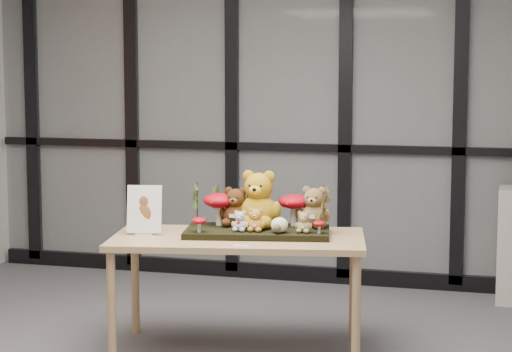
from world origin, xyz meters
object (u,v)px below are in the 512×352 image
(plush_cream_hedgehog, at_px, (279,224))
(mushroom_back_left, at_px, (219,207))
(bear_pooh_yellow, at_px, (259,196))
(bear_white_bow, at_px, (240,220))
(mushroom_front_left, at_px, (199,224))
(mushroom_back_right, at_px, (294,208))
(sign_holder, at_px, (144,212))
(display_table, at_px, (238,248))
(diorama_tray, at_px, (258,232))
(bear_beige_small, at_px, (304,221))
(bear_small_yellow, at_px, (256,219))
(bear_brown_medium, at_px, (236,205))
(mushroom_front_right, at_px, (319,226))
(bear_tan_back, at_px, (314,205))

(plush_cream_hedgehog, bearing_deg, mushroom_back_left, 147.81)
(bear_pooh_yellow, height_order, plush_cream_hedgehog, bear_pooh_yellow)
(bear_white_bow, distance_m, mushroom_front_left, 0.24)
(mushroom_back_right, bearing_deg, sign_holder, -158.75)
(display_table, bearing_deg, sign_holder, 178.25)
(diorama_tray, distance_m, mushroom_front_left, 0.36)
(bear_pooh_yellow, xyz_separation_m, mushroom_front_left, (-0.28, -0.28, -0.14))
(mushroom_front_left, bearing_deg, bear_pooh_yellow, 45.33)
(display_table, bearing_deg, bear_beige_small, -7.18)
(bear_small_yellow, relative_size, bear_beige_small, 1.09)
(bear_pooh_yellow, distance_m, bear_brown_medium, 0.15)
(diorama_tray, bearing_deg, mushroom_back_left, 155.13)
(bear_pooh_yellow, distance_m, bear_beige_small, 0.35)
(mushroom_back_left, relative_size, mushroom_front_right, 2.61)
(plush_cream_hedgehog, height_order, sign_holder, sign_holder)
(bear_beige_small, bearing_deg, plush_cream_hedgehog, -171.05)
(bear_white_bow, xyz_separation_m, mushroom_front_right, (0.46, 0.05, -0.03))
(mushroom_back_right, bearing_deg, mushroom_front_left, -142.85)
(display_table, height_order, mushroom_back_left, mushroom_back_left)
(bear_small_yellow, relative_size, plush_cream_hedgehog, 1.48)
(diorama_tray, bearing_deg, bear_tan_back, 13.19)
(bear_white_bow, relative_size, sign_holder, 0.46)
(display_table, xyz_separation_m, diorama_tray, (0.10, 0.07, 0.09))
(mushroom_back_left, height_order, mushroom_back_right, mushroom_back_left)
(bear_small_yellow, xyz_separation_m, mushroom_front_right, (0.37, 0.03, -0.03))
(bear_pooh_yellow, xyz_separation_m, bear_brown_medium, (-0.14, -0.02, -0.06))
(bear_small_yellow, distance_m, mushroom_back_right, 0.29)
(bear_brown_medium, distance_m, mushroom_back_left, 0.11)
(bear_pooh_yellow, bearing_deg, bear_beige_small, -33.61)
(bear_small_yellow, relative_size, mushroom_back_right, 0.70)
(bear_beige_small, bearing_deg, mushroom_back_left, 157.38)
(bear_small_yellow, bearing_deg, diorama_tray, 88.62)
(display_table, xyz_separation_m, mushroom_back_left, (-0.16, 0.14, 0.21))
(mushroom_back_left, relative_size, sign_holder, 0.74)
(bear_tan_back, relative_size, bear_white_bow, 2.02)
(bear_white_bow, bearing_deg, bear_pooh_yellow, 60.59)
(display_table, distance_m, bear_brown_medium, 0.27)
(diorama_tray, xyz_separation_m, sign_holder, (-0.64, -0.17, 0.12))
(sign_holder, bearing_deg, mushroom_back_left, 18.05)
(display_table, relative_size, bear_white_bow, 11.81)
(bear_pooh_yellow, relative_size, bear_white_bow, 2.77)
(bear_small_yellow, bearing_deg, mushroom_front_left, -170.08)
(bear_small_yellow, relative_size, mushroom_front_right, 1.81)
(diorama_tray, bearing_deg, sign_holder, -176.74)
(bear_pooh_yellow, distance_m, mushroom_front_left, 0.42)
(diorama_tray, bearing_deg, bear_small_yellow, -91.38)
(plush_cream_hedgehog, distance_m, mushroom_front_left, 0.46)
(display_table, height_order, bear_small_yellow, bear_small_yellow)
(bear_white_bow, xyz_separation_m, mushroom_back_right, (0.26, 0.26, 0.04))
(bear_brown_medium, relative_size, mushroom_back_right, 1.23)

